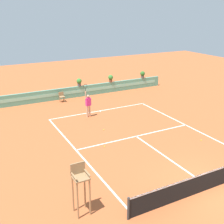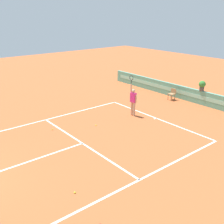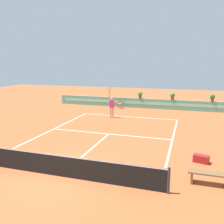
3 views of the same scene
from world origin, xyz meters
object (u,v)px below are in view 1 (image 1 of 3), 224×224
tennis_ball_near_baseline (201,140)px  potted_plant_centre (79,82)px  tennis_ball_by_sideline (104,130)px  potted_plant_far_right (143,74)px  ball_kid_chair (62,96)px  tennis_ball_mid_court (105,146)px  umpire_chair (80,183)px  tennis_player (88,104)px  potted_plant_right (111,78)px

tennis_ball_near_baseline → potted_plant_centre: size_ratio=0.09×
tennis_ball_by_sideline → potted_plant_far_right: bearing=43.9°
ball_kid_chair → tennis_ball_near_baseline: ball_kid_chair is taller
potted_plant_far_right → tennis_ball_mid_court: bearing=-132.4°
tennis_ball_mid_court → potted_plant_far_right: bearing=47.6°
umpire_chair → tennis_player: 10.83m
tennis_ball_mid_court → potted_plant_centre: 10.79m
tennis_player → potted_plant_centre: 5.49m
umpire_chair → tennis_ball_near_baseline: umpire_chair is taller
tennis_ball_by_sideline → potted_plant_centre: size_ratio=0.09×
tennis_ball_near_baseline → potted_plant_right: 12.50m
tennis_ball_mid_court → tennis_ball_by_sideline: size_ratio=1.00×
tennis_ball_near_baseline → potted_plant_far_right: bearing=72.9°
tennis_ball_by_sideline → potted_plant_right: potted_plant_right is taller
umpire_chair → tennis_ball_by_sideline: (4.44, 6.99, -1.31)m
tennis_ball_mid_court → potted_plant_right: potted_plant_right is taller
tennis_player → potted_plant_far_right: size_ratio=3.57×
tennis_ball_mid_court → potted_plant_right: bearing=60.8°
tennis_ball_near_baseline → tennis_ball_mid_court: size_ratio=1.00×
tennis_ball_by_sideline → potted_plant_far_right: 11.81m
ball_kid_chair → tennis_ball_near_baseline: 12.76m
tennis_ball_near_baseline → tennis_ball_by_sideline: size_ratio=1.00×
tennis_ball_by_sideline → potted_plant_centre: potted_plant_centre is taller
tennis_ball_mid_court → potted_plant_right: 11.99m
tennis_ball_by_sideline → potted_plant_right: bearing=59.7°
tennis_ball_near_baseline → potted_plant_far_right: size_ratio=0.09×
tennis_ball_near_baseline → potted_plant_right: potted_plant_right is taller
umpire_chair → tennis_ball_by_sideline: size_ratio=31.47×
umpire_chair → tennis_player: tennis_player is taller
ball_kid_chair → potted_plant_centre: (1.97, 0.73, 0.93)m
potted_plant_far_right → potted_plant_centre: bearing=180.0°
potted_plant_right → umpire_chair: bearing=-121.3°
potted_plant_centre → potted_plant_far_right: size_ratio=1.00×
ball_kid_chair → potted_plant_right: size_ratio=1.17×
ball_kid_chair → tennis_ball_mid_court: ball_kid_chair is taller
tennis_player → tennis_ball_mid_court: (-1.16, -5.09, -1.02)m
tennis_ball_mid_court → potted_plant_centre: size_ratio=0.09×
umpire_chair → tennis_player: size_ratio=0.83×
ball_kid_chair → potted_plant_right: potted_plant_right is taller
umpire_chair → tennis_ball_near_baseline: 9.55m
ball_kid_chair → tennis_ball_mid_court: size_ratio=12.50×
tennis_player → tennis_ball_by_sideline: (-0.11, -2.84, -1.02)m
umpire_chair → tennis_ball_near_baseline: bearing=16.6°
umpire_chair → potted_plant_right: umpire_chair is taller
tennis_player → tennis_ball_by_sideline: bearing=-92.2°
potted_plant_far_right → potted_plant_right: bearing=180.0°
potted_plant_centre → tennis_ball_near_baseline: bearing=-75.9°
tennis_ball_mid_court → potted_plant_far_right: potted_plant_far_right is taller
tennis_ball_by_sideline → potted_plant_right: size_ratio=0.09×
umpire_chair → potted_plant_right: bearing=58.7°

